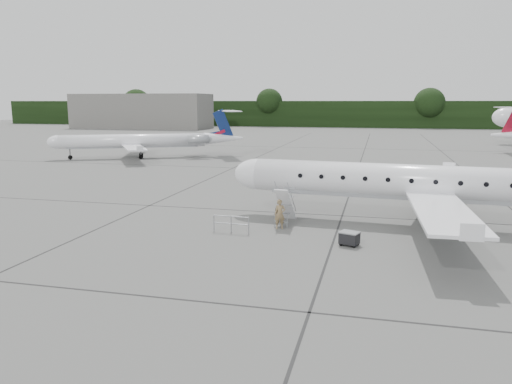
% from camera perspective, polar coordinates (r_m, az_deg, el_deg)
% --- Properties ---
extents(ground, '(320.00, 320.00, 0.00)m').
position_cam_1_polar(ground, '(27.83, 16.42, -6.29)').
color(ground, slate).
rests_on(ground, ground).
extents(treeline, '(260.00, 4.00, 8.00)m').
position_cam_1_polar(treeline, '(156.74, 14.56, 8.59)').
color(treeline, black).
rests_on(treeline, ground).
extents(terminal_building, '(40.00, 14.00, 10.00)m').
position_cam_1_polar(terminal_building, '(152.93, -12.93, 8.99)').
color(terminal_building, slate).
rests_on(terminal_building, ground).
extents(main_regional_jet, '(31.74, 24.04, 7.71)m').
position_cam_1_polar(main_regional_jet, '(32.74, 20.19, 2.84)').
color(main_regional_jet, white).
rests_on(main_regional_jet, ground).
extents(airstair, '(1.04, 2.44, 2.42)m').
position_cam_1_polar(airstair, '(31.93, 3.41, -1.53)').
color(airstair, white).
rests_on(airstair, ground).
extents(passenger, '(0.77, 0.62, 1.84)m').
position_cam_1_polar(passenger, '(30.74, 2.75, -2.55)').
color(passenger, olive).
rests_on(passenger, ground).
extents(safety_railing, '(2.20, 0.18, 1.00)m').
position_cam_1_polar(safety_railing, '(29.90, -2.86, -3.74)').
color(safety_railing, gray).
rests_on(safety_railing, ground).
extents(baggage_cart, '(1.17, 1.06, 0.83)m').
position_cam_1_polar(baggage_cart, '(27.73, 10.62, -5.21)').
color(baggage_cart, black).
rests_on(baggage_cart, ground).
extents(bg_regional_left, '(30.69, 27.50, 6.62)m').
position_cam_1_polar(bg_regional_left, '(71.47, -13.84, 6.43)').
color(bg_regional_left, white).
rests_on(bg_regional_left, ground).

